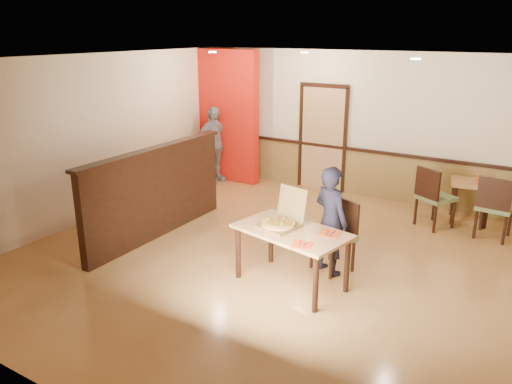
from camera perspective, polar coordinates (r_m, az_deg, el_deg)
floor at (r=7.32m, az=1.90°, el=-7.58°), size 7.00×7.00×0.00m
ceiling at (r=6.60m, az=2.16°, el=14.89°), size 7.00×7.00×0.00m
wall_back at (r=9.96m, az=12.05°, el=7.47°), size 7.00×0.00×7.00m
wall_left at (r=9.02m, az=-17.84°, el=5.92°), size 0.00×7.00×7.00m
wainscot_back at (r=10.14m, az=11.64°, el=2.17°), size 7.00×0.04×0.90m
chair_rail_back at (r=10.01m, az=11.77°, el=4.73°), size 7.00×0.06×0.06m
back_door at (r=10.27m, az=7.63°, el=6.04°), size 0.90×0.06×2.10m
booth_partition at (r=8.00m, az=-11.33°, el=0.04°), size 0.20×3.10×1.44m
red_accent_panel at (r=10.83m, az=-3.62°, el=8.66°), size 1.60×0.20×2.78m
spot_a at (r=9.37m, az=-5.01°, el=15.65°), size 0.14×0.14×0.02m
spot_b at (r=9.19m, az=5.56°, el=15.59°), size 0.14×0.14×0.02m
spot_c at (r=7.49m, az=17.78°, el=14.30°), size 0.14×0.14×0.02m
main_table at (r=6.36m, az=4.09°, el=-5.24°), size 1.56×1.09×0.76m
diner_chair at (r=6.90m, az=9.27°, el=-4.60°), size 0.65×0.65×0.98m
side_chair_left at (r=8.73m, az=19.58°, el=-0.33°), size 0.70×0.70×1.04m
side_chair_right at (r=8.60m, az=25.61°, el=-1.36°), size 0.55×0.55×1.03m
side_table at (r=9.25m, az=23.34°, el=0.07°), size 0.79×0.79×0.71m
diner at (r=6.71m, az=8.52°, el=-3.25°), size 0.64×0.54×1.50m
passerby at (r=10.77m, az=-4.88°, el=5.42°), size 0.66×1.03×1.64m
pizza_box at (r=6.40m, az=2.87°, el=-3.42°), size 0.55×0.61×0.47m
pizza at (r=6.37m, az=2.58°, el=-3.65°), size 0.55×0.55×0.03m
napkin_near at (r=5.90m, az=5.27°, el=-6.01°), size 0.28×0.28×0.01m
napkin_far at (r=6.25m, az=8.39°, el=-4.71°), size 0.27×0.27×0.01m
condiment at (r=9.10m, az=24.04°, el=1.38°), size 0.07×0.07×0.17m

